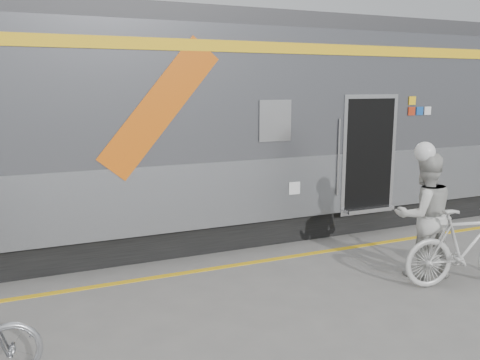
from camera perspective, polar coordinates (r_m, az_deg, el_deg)
ground at (r=6.25m, az=2.86°, el=-16.48°), size 90.00×90.00×0.00m
train at (r=9.96m, az=-1.09°, el=6.07°), size 24.00×3.17×4.10m
safety_strip at (r=8.06m, az=-4.09°, el=-10.04°), size 24.00×0.12×0.01m
woman at (r=8.06m, az=19.93°, el=-3.75°), size 1.04×0.88×1.87m
bicycle_right at (r=8.00m, az=24.05°, el=-6.89°), size 1.95×0.92×1.13m
helmet_woman at (r=7.87m, az=20.43°, el=3.92°), size 0.30×0.30×0.30m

